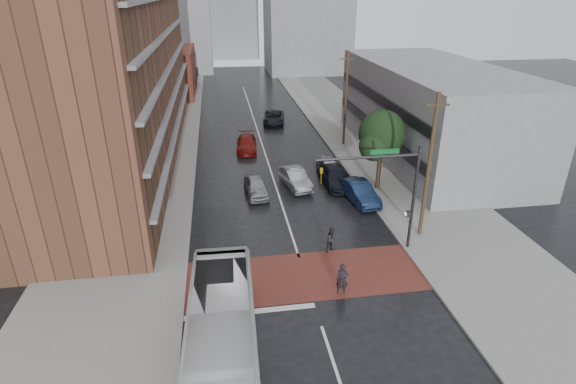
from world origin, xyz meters
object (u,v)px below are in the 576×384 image
object	(u,v)px
car_travel_b	(296,178)
car_travel_c	(247,144)
pedestrian_b	(332,239)
pedestrian_a	(342,279)
car_parked_near	(359,192)
transit_bus	(222,350)
car_parked_far	(329,166)
suv_travel	(274,118)
car_travel_a	(256,187)
car_parked_mid	(335,176)

from	to	relation	value
car_travel_b	car_travel_c	world-z (taller)	car_travel_b
pedestrian_b	pedestrian_a	bearing A→B (deg)	-121.61
pedestrian_b	car_parked_near	distance (m)	8.07
car_travel_b	car_parked_near	distance (m)	5.87
pedestrian_b	car_travel_b	xyz separation A→B (m)	(-0.56, 10.67, -0.07)
transit_bus	car_travel_b	distance (m)	21.49
pedestrian_b	car_parked_far	bearing A→B (deg)	52.34
transit_bus	suv_travel	distance (m)	41.15
car_travel_b	pedestrian_a	bearing A→B (deg)	-99.54
pedestrian_a	car_travel_c	distance (m)	25.58
transit_bus	pedestrian_b	xyz separation A→B (m)	(7.26, 9.73, -0.90)
pedestrian_b	suv_travel	xyz separation A→B (m)	(0.12, 30.75, -0.10)
car_travel_a	car_parked_mid	distance (m)	7.11
pedestrian_b	car_travel_a	xyz separation A→B (m)	(-4.08, 9.53, -0.12)
pedestrian_b	car_parked_mid	distance (m)	10.99
car_travel_c	car_parked_far	distance (m)	10.51
pedestrian_a	pedestrian_b	bearing A→B (deg)	97.07
car_travel_c	suv_travel	world-z (taller)	suv_travel
car_travel_b	suv_travel	distance (m)	20.09
suv_travel	car_parked_near	bearing A→B (deg)	-71.46
car_travel_a	car_parked_near	bearing A→B (deg)	-20.77
car_travel_b	car_parked_mid	size ratio (longest dim) A/B	0.88
transit_bus	car_travel_a	bearing A→B (deg)	82.59
pedestrian_b	car_parked_near	xyz separation A→B (m)	(4.02, 7.00, -0.04)
pedestrian_a	car_travel_a	xyz separation A→B (m)	(-3.55, 14.03, -0.21)
car_travel_a	suv_travel	size ratio (longest dim) A/B	0.80
car_travel_a	car_parked_mid	bearing A→B (deg)	5.06
car_travel_a	car_parked_near	distance (m)	8.49
pedestrian_a	car_parked_far	bearing A→B (deg)	92.56
car_travel_a	car_travel_c	distance (m)	11.30
pedestrian_a	car_travel_a	world-z (taller)	pedestrian_a
suv_travel	car_parked_far	distance (m)	17.97
car_travel_c	car_parked_near	bearing A→B (deg)	-55.08
transit_bus	suv_travel	world-z (taller)	transit_bus
car_travel_c	suv_travel	size ratio (longest dim) A/B	0.94
car_parked_mid	car_travel_a	bearing A→B (deg)	-172.80
car_parked_near	car_parked_far	distance (m)	6.09
car_travel_a	car_parked_near	world-z (taller)	car_parked_near
car_travel_c	car_parked_far	size ratio (longest dim) A/B	1.13
car_travel_a	car_parked_far	xyz separation A→B (m)	(7.03, 3.47, 0.03)
car_parked_mid	car_travel_c	bearing A→B (deg)	123.04
suv_travel	car_parked_far	bearing A→B (deg)	-71.72
car_travel_b	car_parked_mid	distance (m)	3.51
pedestrian_b	car_travel_a	world-z (taller)	pedestrian_b
car_travel_a	car_parked_far	world-z (taller)	car_parked_far
car_travel_a	car_travel_b	distance (m)	3.70
pedestrian_a	car_parked_mid	distance (m)	15.48
car_parked_mid	car_parked_far	bearing A→B (deg)	88.73
car_travel_c	car_parked_near	xyz separation A→B (m)	(8.07, -13.84, 0.07)
pedestrian_a	car_parked_near	distance (m)	12.37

